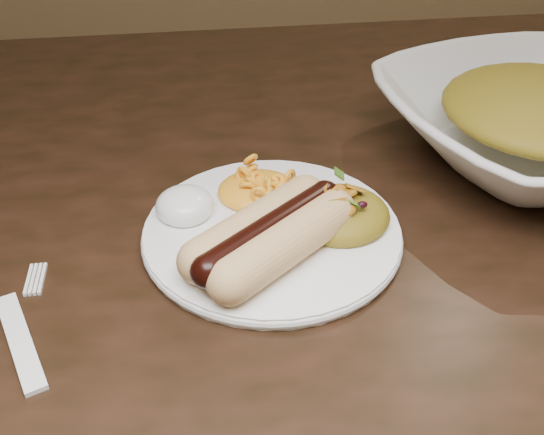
{
  "coord_description": "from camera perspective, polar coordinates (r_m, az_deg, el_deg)",
  "views": [
    {
      "loc": [
        -0.01,
        -0.47,
        1.08
      ],
      "look_at": [
        0.05,
        -0.05,
        0.77
      ],
      "focal_mm": 42.0,
      "sensor_mm": 36.0,
      "label": 1
    }
  ],
  "objects": [
    {
      "name": "serving_bowl",
      "position": [
        0.68,
        22.69,
        7.7
      ],
      "size": [
        0.36,
        0.36,
        0.07
      ],
      "primitive_type": "imported",
      "rotation": [
        0.0,
        0.0,
        0.23
      ],
      "color": "white",
      "rests_on": "table"
    },
    {
      "name": "fork",
      "position": [
        0.48,
        -21.65,
        -10.24
      ],
      "size": [
        0.07,
        0.14,
        0.0
      ],
      "primitive_type": "cube",
      "rotation": [
        0.0,
        0.0,
        0.38
      ],
      "color": "white",
      "rests_on": "table"
    },
    {
      "name": "sour_cream",
      "position": [
        0.54,
        -7.89,
        1.67
      ],
      "size": [
        0.06,
        0.06,
        0.03
      ],
      "primitive_type": "ellipsoid",
      "rotation": [
        0.0,
        0.0,
        -0.29
      ],
      "color": "white",
      "rests_on": "plate"
    },
    {
      "name": "table",
      "position": [
        0.63,
        -5.2,
        -6.0
      ],
      "size": [
        1.6,
        0.9,
        0.75
      ],
      "color": "black",
      "rests_on": "floor"
    },
    {
      "name": "mac_and_cheese",
      "position": [
        0.56,
        -1.33,
        3.25
      ],
      "size": [
        0.09,
        0.08,
        0.03
      ],
      "primitive_type": "ellipsoid",
      "rotation": [
        0.0,
        0.0,
        0.28
      ],
      "color": "yellow",
      "rests_on": "plate"
    },
    {
      "name": "bowl_filling",
      "position": [
        0.68,
        22.96,
        8.72
      ],
      "size": [
        0.2,
        0.2,
        0.05
      ],
      "primitive_type": "ellipsoid",
      "rotation": [
        0.0,
        0.0,
        0.05
      ],
      "color": "#AF5B0D",
      "rests_on": "serving_bowl"
    },
    {
      "name": "taco_salad",
      "position": [
        0.53,
        6.14,
        0.99
      ],
      "size": [
        0.09,
        0.08,
        0.04
      ],
      "rotation": [
        0.0,
        0.0,
        0.14
      ],
      "color": "#AF5B0D",
      "rests_on": "plate"
    },
    {
      "name": "plate",
      "position": [
        0.54,
        -0.0,
        -1.34
      ],
      "size": [
        0.26,
        0.26,
        0.01
      ],
      "primitive_type": "cylinder",
      "rotation": [
        0.0,
        0.0,
        -0.21
      ],
      "color": "white",
      "rests_on": "table"
    },
    {
      "name": "hotdog",
      "position": [
        0.49,
        -0.11,
        -1.47
      ],
      "size": [
        0.12,
        0.13,
        0.04
      ],
      "rotation": [
        0.0,
        0.0,
        0.68
      ],
      "color": "#FED699",
      "rests_on": "plate"
    }
  ]
}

